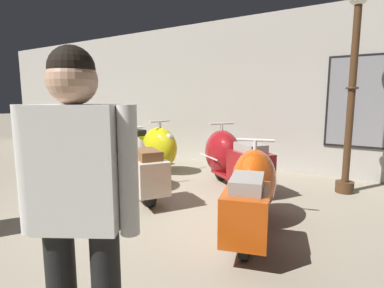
% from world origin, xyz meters
% --- Properties ---
extents(ground_plane, '(60.00, 60.00, 0.00)m').
position_xyz_m(ground_plane, '(0.00, 0.00, 0.00)').
color(ground_plane, gray).
extents(showroom_back_wall, '(18.00, 0.24, 3.24)m').
position_xyz_m(showroom_back_wall, '(0.02, 3.40, 1.62)').
color(showroom_back_wall, '#ADA89E').
rests_on(showroom_back_wall, ground).
extents(scooter_0, '(1.83, 0.92, 1.08)m').
position_xyz_m(scooter_0, '(-1.42, 1.85, 0.49)').
color(scooter_0, black).
rests_on(scooter_0, ground).
extents(scooter_1, '(1.72, 1.31, 1.05)m').
position_xyz_m(scooter_1, '(-0.60, 0.51, 0.48)').
color(scooter_1, black).
rests_on(scooter_1, ground).
extents(scooter_2, '(1.72, 1.43, 1.08)m').
position_xyz_m(scooter_2, '(0.44, 1.76, 0.49)').
color(scooter_2, black).
rests_on(scooter_2, ground).
extents(scooter_3, '(0.95, 1.75, 1.03)m').
position_xyz_m(scooter_3, '(1.47, 0.21, 0.47)').
color(scooter_3, black).
rests_on(scooter_3, ground).
extents(lamppost, '(0.29, 0.29, 3.17)m').
position_xyz_m(lamppost, '(2.21, 2.37, 1.74)').
color(lamppost, '#472D19').
rests_on(lamppost, ground).
extents(visitor_1, '(0.52, 0.42, 1.75)m').
position_xyz_m(visitor_1, '(1.46, -2.07, 1.01)').
color(visitor_1, black).
rests_on(visitor_1, ground).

